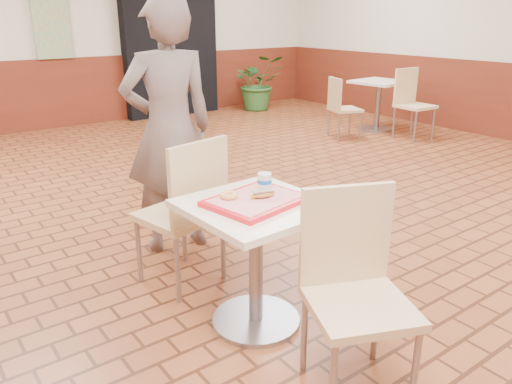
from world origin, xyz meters
TOP-DOWN VIEW (x-y plane):
  - room_shell at (0.00, 0.00)m, footprint 8.01×10.01m
  - wainscot_band at (0.00, 0.00)m, footprint 8.00×10.00m
  - corridor_doorway at (1.20, 4.88)m, footprint 1.60×0.22m
  - promo_poster at (-0.60, 4.94)m, footprint 0.50×0.03m
  - main_table at (-1.28, -0.79)m, footprint 0.67×0.67m
  - chair_main_front at (-1.21, -1.40)m, footprint 0.56×0.56m
  - chair_main_back at (-1.36, -0.21)m, footprint 0.51×0.51m
  - customer at (-1.17, 0.35)m, footprint 0.70×0.53m
  - serving_tray at (-1.28, -0.79)m, footprint 0.47×0.36m
  - ring_donut at (-1.39, -0.70)m, footprint 0.12×0.12m
  - long_john_donut at (-1.25, -0.80)m, footprint 0.14×0.09m
  - paper_cup at (-1.18, -0.72)m, footprint 0.07×0.07m
  - second_table at (3.04, 2.07)m, footprint 0.67×0.67m
  - chair_second_left at (2.23, 2.03)m, footprint 0.48×0.48m
  - chair_second_front at (3.02, 1.50)m, footprint 0.45×0.45m
  - potted_plant at (2.61, 4.40)m, footprint 1.05×0.97m

SIDE VIEW (x-z plane):
  - chair_second_left at x=2.23m, z-range 0.05..0.86m
  - potted_plant at x=2.61m, z-range 0.00..0.95m
  - main_table at x=-1.28m, z-range 0.12..0.83m
  - second_table at x=3.04m, z-range 0.12..0.83m
  - wainscot_band at x=0.00m, z-range 0.00..1.00m
  - chair_main_front at x=-1.21m, z-range 0.05..0.97m
  - chair_second_front at x=3.02m, z-range 0.05..0.97m
  - chair_main_back at x=-1.36m, z-range 0.05..0.99m
  - serving_tray at x=-1.28m, z-range 0.70..0.73m
  - ring_donut at x=-1.39m, z-range 0.73..0.76m
  - long_john_donut at x=-1.25m, z-range 0.73..0.77m
  - paper_cup at x=-1.18m, z-range 0.73..0.83m
  - customer at x=-1.17m, z-range 0.00..1.73m
  - corridor_doorway at x=1.20m, z-range 0.00..2.20m
  - room_shell at x=0.00m, z-range 0.00..3.00m
  - promo_poster at x=-0.60m, z-range 1.00..2.20m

